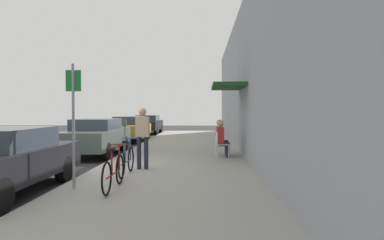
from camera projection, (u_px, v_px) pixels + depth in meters
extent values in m
plane|color=#2D2D30|center=(93.00, 173.00, 9.78)|extent=(60.00, 60.00, 0.00)
cube|color=#9E9B93|center=(178.00, 161.00, 11.69)|extent=(4.50, 32.00, 0.12)
cube|color=#999EA8|center=(251.00, 76.00, 11.53)|extent=(0.30, 32.00, 5.75)
cube|color=#19471E|center=(228.00, 86.00, 12.37)|extent=(1.10, 2.80, 0.12)
cube|color=#333D47|center=(3.00, 139.00, 7.30)|extent=(1.48, 2.11, 0.44)
cylinder|color=black|center=(64.00, 169.00, 8.51)|extent=(0.22, 0.64, 0.64)
cylinder|color=black|center=(1.00, 169.00, 8.57)|extent=(0.22, 0.64, 0.64)
cube|color=#47514C|center=(95.00, 138.00, 13.50)|extent=(1.80, 4.40, 0.68)
cube|color=#333D47|center=(96.00, 124.00, 13.63)|extent=(1.48, 2.11, 0.41)
cylinder|color=black|center=(124.00, 144.00, 14.84)|extent=(0.22, 0.64, 0.64)
cylinder|color=black|center=(87.00, 144.00, 14.90)|extent=(0.22, 0.64, 0.64)
cylinder|color=black|center=(106.00, 151.00, 12.12)|extent=(0.22, 0.64, 0.64)
cylinder|color=black|center=(61.00, 151.00, 12.17)|extent=(0.22, 0.64, 0.64)
cube|color=#A58433|center=(129.00, 130.00, 19.63)|extent=(1.80, 4.40, 0.63)
cube|color=#333D47|center=(130.00, 120.00, 19.76)|extent=(1.48, 2.11, 0.45)
cylinder|color=black|center=(147.00, 134.00, 20.97)|extent=(0.22, 0.64, 0.64)
cylinder|color=black|center=(121.00, 134.00, 21.03)|extent=(0.22, 0.64, 0.64)
cylinder|color=black|center=(139.00, 138.00, 18.25)|extent=(0.22, 0.64, 0.64)
cylinder|color=black|center=(109.00, 138.00, 18.30)|extent=(0.22, 0.64, 0.64)
cube|color=black|center=(148.00, 125.00, 25.96)|extent=(1.80, 4.40, 0.65)
cube|color=#333D47|center=(148.00, 118.00, 26.09)|extent=(1.48, 2.11, 0.41)
cylinder|color=black|center=(160.00, 128.00, 27.30)|extent=(0.22, 0.64, 0.64)
cylinder|color=black|center=(140.00, 128.00, 27.36)|extent=(0.22, 0.64, 0.64)
cylinder|color=black|center=(156.00, 131.00, 24.58)|extent=(0.22, 0.64, 0.64)
cylinder|color=black|center=(133.00, 130.00, 24.63)|extent=(0.22, 0.64, 0.64)
cylinder|color=slate|center=(125.00, 143.00, 11.67)|extent=(0.07, 0.07, 1.10)
cube|color=#383D42|center=(124.00, 123.00, 11.65)|extent=(0.12, 0.10, 0.22)
cylinder|color=gray|center=(73.00, 126.00, 7.24)|extent=(0.06, 0.06, 2.60)
cube|color=#19722D|center=(73.00, 81.00, 7.23)|extent=(0.32, 0.02, 0.44)
torus|color=black|center=(120.00, 169.00, 7.70)|extent=(0.04, 0.66, 0.66)
torus|color=black|center=(107.00, 179.00, 6.66)|extent=(0.04, 0.66, 0.66)
cylinder|color=maroon|center=(114.00, 174.00, 7.18)|extent=(0.04, 1.05, 0.04)
cylinder|color=maroon|center=(112.00, 163.00, 7.02)|extent=(0.04, 0.04, 0.50)
cube|color=black|center=(112.00, 149.00, 7.02)|extent=(0.10, 0.20, 0.06)
cylinder|color=maroon|center=(119.00, 157.00, 7.65)|extent=(0.03, 0.03, 0.56)
cylinder|color=maroon|center=(119.00, 144.00, 7.64)|extent=(0.46, 0.03, 0.03)
torus|color=black|center=(131.00, 159.00, 9.33)|extent=(0.04, 0.66, 0.66)
torus|color=black|center=(122.00, 165.00, 8.29)|extent=(0.04, 0.66, 0.66)
cylinder|color=#1E4C8C|center=(126.00, 162.00, 8.81)|extent=(0.04, 1.05, 0.04)
cylinder|color=#1E4C8C|center=(125.00, 153.00, 8.65)|extent=(0.04, 0.04, 0.50)
cube|color=black|center=(125.00, 142.00, 8.64)|extent=(0.10, 0.20, 0.06)
cylinder|color=#1E4C8C|center=(130.00, 149.00, 9.28)|extent=(0.03, 0.03, 0.56)
cylinder|color=#1E4C8C|center=(130.00, 138.00, 9.27)|extent=(0.46, 0.03, 0.03)
cylinder|color=silver|center=(227.00, 150.00, 12.20)|extent=(0.04, 0.04, 0.45)
cylinder|color=silver|center=(229.00, 152.00, 11.82)|extent=(0.04, 0.04, 0.45)
cylinder|color=silver|center=(217.00, 151.00, 12.18)|extent=(0.04, 0.04, 0.45)
cylinder|color=silver|center=(218.00, 152.00, 11.80)|extent=(0.04, 0.04, 0.45)
cube|color=silver|center=(223.00, 144.00, 11.99)|extent=(0.47, 0.47, 0.03)
cube|color=silver|center=(217.00, 138.00, 11.98)|extent=(0.06, 0.44, 0.40)
cylinder|color=#232838|center=(227.00, 151.00, 12.11)|extent=(0.11, 0.11, 0.47)
cylinder|color=#232838|center=(224.00, 144.00, 12.09)|extent=(0.37, 0.17, 0.14)
cylinder|color=#232838|center=(228.00, 151.00, 11.91)|extent=(0.11, 0.11, 0.47)
cylinder|color=#232838|center=(224.00, 144.00, 11.89)|extent=(0.37, 0.17, 0.14)
cube|color=#B22626|center=(220.00, 135.00, 11.98)|extent=(0.24, 0.37, 0.56)
sphere|color=tan|center=(220.00, 123.00, 11.97)|extent=(0.22, 0.22, 0.22)
cylinder|color=silver|center=(227.00, 148.00, 12.91)|extent=(0.04, 0.04, 0.45)
cylinder|color=silver|center=(226.00, 149.00, 12.53)|extent=(0.04, 0.04, 0.45)
cylinder|color=silver|center=(217.00, 148.00, 12.98)|extent=(0.04, 0.04, 0.45)
cylinder|color=silver|center=(216.00, 149.00, 12.60)|extent=(0.04, 0.04, 0.45)
cube|color=silver|center=(222.00, 142.00, 12.75)|extent=(0.50, 0.50, 0.03)
cube|color=silver|center=(216.00, 137.00, 12.78)|extent=(0.09, 0.44, 0.40)
cylinder|color=#232838|center=(227.00, 148.00, 12.82)|extent=(0.11, 0.11, 0.47)
cylinder|color=#232838|center=(223.00, 142.00, 12.84)|extent=(0.38, 0.19, 0.14)
cylinder|color=#232838|center=(226.00, 149.00, 12.62)|extent=(0.11, 0.11, 0.47)
cylinder|color=#232838|center=(223.00, 142.00, 12.64)|extent=(0.38, 0.19, 0.14)
cube|color=#CCB28C|center=(219.00, 134.00, 12.75)|extent=(0.27, 0.39, 0.56)
sphere|color=tan|center=(219.00, 123.00, 12.74)|extent=(0.22, 0.22, 0.22)
cylinder|color=#232838|center=(139.00, 153.00, 9.67)|extent=(0.12, 0.12, 0.90)
cylinder|color=#232838|center=(146.00, 153.00, 9.66)|extent=(0.12, 0.12, 0.90)
cube|color=#CCB28C|center=(143.00, 127.00, 9.65)|extent=(0.36, 0.22, 0.56)
sphere|color=tan|center=(142.00, 112.00, 9.63)|extent=(0.22, 0.22, 0.22)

